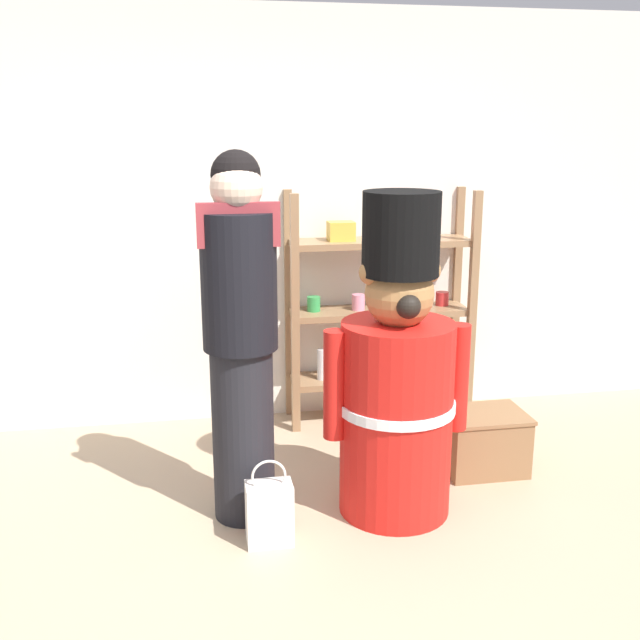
{
  "coord_description": "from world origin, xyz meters",
  "views": [
    {
      "loc": [
        -0.52,
        -2.57,
        1.9
      ],
      "look_at": [
        0.09,
        0.79,
        1.0
      ],
      "focal_mm": 41.96,
      "sensor_mm": 36.0,
      "label": 1
    }
  ],
  "objects": [
    {
      "name": "back_wall",
      "position": [
        0.0,
        2.2,
        1.3
      ],
      "size": [
        6.4,
        0.12,
        2.6
      ],
      "primitive_type": "cube",
      "color": "silver",
      "rests_on": "ground_plane"
    },
    {
      "name": "display_crate",
      "position": [
        1.08,
        1.1,
        0.17
      ],
      "size": [
        0.46,
        0.36,
        0.34
      ],
      "color": "olive",
      "rests_on": "ground_plane"
    },
    {
      "name": "ground_plane",
      "position": [
        0.0,
        0.0,
        0.0
      ],
      "size": [
        6.4,
        6.4,
        0.0
      ],
      "primitive_type": "plane",
      "color": "tan"
    },
    {
      "name": "teddy_bear_guard",
      "position": [
        0.46,
        0.75,
        0.67
      ],
      "size": [
        0.73,
        0.58,
        1.6
      ],
      "color": "red",
      "rests_on": "ground_plane"
    },
    {
      "name": "merchandise_shelf",
      "position": [
        0.69,
        1.98,
        0.76
      ],
      "size": [
        1.2,
        0.35,
        1.5
      ],
      "color": "#93704C",
      "rests_on": "ground_plane"
    },
    {
      "name": "shopping_bag",
      "position": [
        -0.19,
        0.54,
        0.16
      ],
      "size": [
        0.22,
        0.14,
        0.42
      ],
      "color": "silver",
      "rests_on": "ground_plane"
    },
    {
      "name": "person_shopper",
      "position": [
        -0.28,
        0.83,
        0.94
      ],
      "size": [
        0.37,
        0.35,
        1.79
      ],
      "color": "black",
      "rests_on": "ground_plane"
    }
  ]
}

